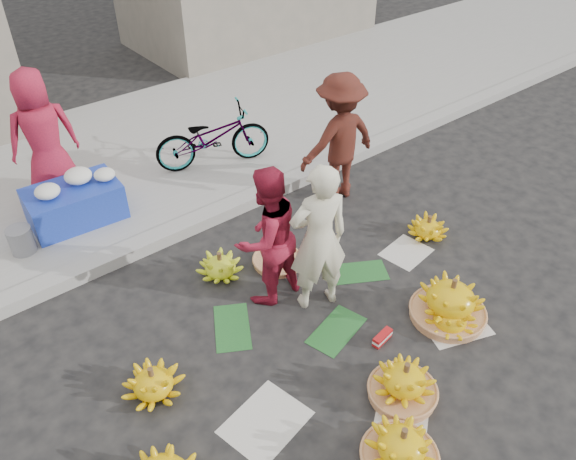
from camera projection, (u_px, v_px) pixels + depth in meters
ground at (330, 315)px, 5.86m from camera, size 80.00×80.00×0.00m
curb at (215, 214)px, 7.19m from camera, size 40.00×0.25×0.15m
sidewalk at (140, 152)px, 8.50m from camera, size 40.00×4.00×0.12m
newspaper_scatter at (387, 362)px, 5.36m from camera, size 3.20×1.80×0.00m
banana_leaves at (311, 308)px, 5.94m from camera, size 2.00×1.00×0.00m
banana_bunch_1 at (404, 383)px, 4.96m from camera, size 0.61×0.61×0.43m
banana_bunch_2 at (401, 448)px, 4.45m from camera, size 0.62×0.62×0.43m
banana_bunch_3 at (450, 319)px, 5.64m from camera, size 0.56×0.56×0.30m
banana_bunch_4 at (450, 301)px, 5.71m from camera, size 0.77×0.77×0.51m
banana_bunch_5 at (428, 228)px, 6.87m from camera, size 0.51×0.51×0.30m
banana_bunch_6 at (153, 382)px, 5.01m from camera, size 0.57×0.57×0.32m
banana_bunch_7 at (220, 266)px, 6.29m from camera, size 0.53×0.53×0.31m
basket_spare at (277, 261)px, 6.51m from camera, size 0.68×0.68×0.06m
incense_stack at (382, 337)px, 5.54m from camera, size 0.25×0.11×0.10m
vendor_cream at (319, 239)px, 5.53m from camera, size 0.71×0.58×1.68m
vendor_red at (267, 237)px, 5.65m from camera, size 0.80×0.65×1.56m
man_striped at (339, 139)px, 7.15m from camera, size 1.17×0.73×1.72m
flower_table at (75, 201)px, 6.87m from camera, size 1.14×0.76×0.64m
grey_bucket at (21, 240)px, 6.42m from camera, size 0.28×0.28×0.32m
flower_vendor at (43, 136)px, 6.96m from camera, size 0.90×0.64×1.72m
bicycle at (213, 137)px, 7.85m from camera, size 1.06×1.73×0.86m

